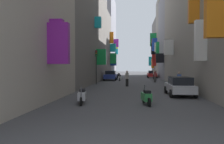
% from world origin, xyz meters
% --- Properties ---
extents(ground_plane, '(140.00, 140.00, 0.00)m').
position_xyz_m(ground_plane, '(0.00, 30.00, 0.00)').
color(ground_plane, '#424244').
extents(building_left_mid_a, '(7.34, 23.47, 19.76)m').
position_xyz_m(building_left_mid_a, '(-8.00, 27.48, 9.88)').
color(building_left_mid_a, slate).
rests_on(building_left_mid_a, ground).
extents(building_left_mid_b, '(7.32, 7.42, 13.14)m').
position_xyz_m(building_left_mid_b, '(-7.97, 42.94, 6.56)').
color(building_left_mid_b, slate).
rests_on(building_left_mid_b, ground).
extents(building_left_mid_c, '(7.23, 13.37, 19.71)m').
position_xyz_m(building_left_mid_c, '(-8.00, 53.32, 9.85)').
color(building_left_mid_c, gray).
rests_on(building_left_mid_c, ground).
extents(building_right_mid_a, '(7.30, 9.59, 14.82)m').
position_xyz_m(building_right_mid_a, '(7.99, 38.41, 7.40)').
color(building_right_mid_a, gray).
rests_on(building_right_mid_a, ground).
extents(building_right_mid_b, '(7.38, 5.58, 16.35)m').
position_xyz_m(building_right_mid_b, '(7.94, 46.01, 8.15)').
color(building_right_mid_b, gray).
rests_on(building_right_mid_b, ground).
extents(building_right_mid_c, '(7.10, 11.22, 13.66)m').
position_xyz_m(building_right_mid_c, '(7.99, 54.39, 6.82)').
color(building_right_mid_c, slate).
rests_on(building_right_mid_c, ground).
extents(parked_car_red, '(1.85, 4.27, 1.44)m').
position_xyz_m(parked_car_red, '(3.65, 41.61, 0.76)').
color(parked_car_red, '#B21E1E').
rests_on(parked_car_red, ground).
extents(parked_car_blue, '(2.00, 4.18, 1.53)m').
position_xyz_m(parked_car_blue, '(-3.69, 33.20, 0.80)').
color(parked_car_blue, navy).
rests_on(parked_car_blue, ground).
extents(parked_car_silver, '(1.87, 4.12, 1.44)m').
position_xyz_m(parked_car_silver, '(3.60, 14.14, 0.75)').
color(parked_car_silver, '#B7B7BC').
rests_on(parked_car_silver, ground).
extents(scooter_green, '(0.63, 1.79, 1.13)m').
position_xyz_m(scooter_green, '(0.84, 9.74, 0.46)').
color(scooter_green, '#287F3D').
rests_on(scooter_green, ground).
extents(scooter_white, '(0.46, 1.77, 1.13)m').
position_xyz_m(scooter_white, '(-2.09, 31.56, 0.46)').
color(scooter_white, silver).
rests_on(scooter_white, ground).
extents(scooter_silver, '(0.62, 1.99, 1.13)m').
position_xyz_m(scooter_silver, '(-2.98, 9.69, 0.46)').
color(scooter_silver, '#ADADB2').
rests_on(scooter_silver, ground).
extents(scooter_black, '(0.66, 1.78, 1.13)m').
position_xyz_m(scooter_black, '(-2.99, 42.05, 0.46)').
color(scooter_black, black).
rests_on(scooter_black, ground).
extents(pedestrian_crossing, '(0.54, 0.54, 1.73)m').
position_xyz_m(pedestrian_crossing, '(3.08, 28.79, 0.87)').
color(pedestrian_crossing, '#323232').
rests_on(pedestrian_crossing, ground).
extents(pedestrian_near_left, '(0.52, 0.52, 1.76)m').
position_xyz_m(pedestrian_near_left, '(-0.67, 21.94, 0.88)').
color(pedestrian_near_left, black).
rests_on(pedestrian_near_left, ground).
extents(pedestrian_near_right, '(0.48, 0.48, 1.76)m').
position_xyz_m(pedestrian_near_right, '(4.17, 17.29, 0.88)').
color(pedestrian_near_right, '#2B2B2B').
rests_on(pedestrian_near_right, ground).
extents(pedestrian_mid_street, '(0.45, 0.45, 1.77)m').
position_xyz_m(pedestrian_mid_street, '(3.60, 36.33, 0.89)').
color(pedestrian_mid_street, black).
rests_on(pedestrian_mid_street, ground).
extents(traffic_light_near_corner, '(0.26, 0.34, 4.25)m').
position_xyz_m(traffic_light_near_corner, '(-4.57, 24.28, 2.90)').
color(traffic_light_near_corner, '#2D2D2D').
rests_on(traffic_light_near_corner, ground).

